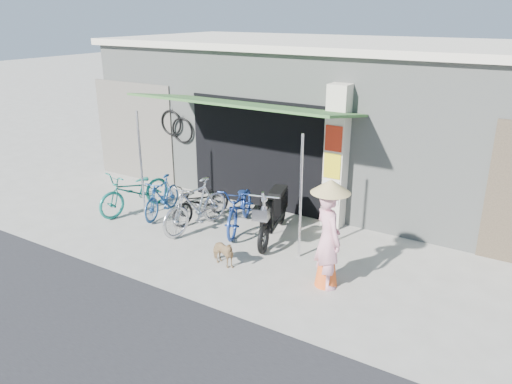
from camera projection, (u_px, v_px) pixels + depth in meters
The scene contains 13 objects.
ground at pixel (237, 261), 9.19m from camera, with size 80.00×80.00×0.00m, color #ADA99D.
bicycle_shop at pixel (348, 116), 12.63m from camera, with size 12.30×5.30×3.66m.
shop_pillar at pixel (337, 158), 10.21m from camera, with size 0.42×0.44×3.00m.
awning at pixel (243, 106), 10.08m from camera, with size 4.60×1.88×2.72m.
neighbour_left at pixel (135, 132), 13.29m from camera, with size 2.60×0.06×2.60m, color #6B665B.
bike_teal at pixel (135, 191), 11.30m from camera, with size 0.65×1.87×0.98m, color #1C7E6F.
bike_blue at pixel (162, 197), 11.09m from camera, with size 0.42×1.47×0.89m, color navy.
bike_black at pixel (202, 202), 10.84m from camera, with size 0.55×1.59×0.83m, color black.
bike_silver at pixel (196, 205), 10.32m from camera, with size 0.51×1.80×1.08m, color silver.
bike_navy at pixel (240, 206), 10.39m from camera, with size 0.66×1.90×1.00m, color navy.
street_dog at pixel (222, 253), 8.93m from camera, with size 0.28×0.61×0.52m, color tan.
moped at pixel (274, 212), 10.01m from camera, with size 0.79×2.00×1.15m.
nun at pixel (328, 235), 8.07m from camera, with size 0.73×0.70×1.87m.
Camera 1 is at (4.63, -6.78, 4.34)m, focal length 35.00 mm.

